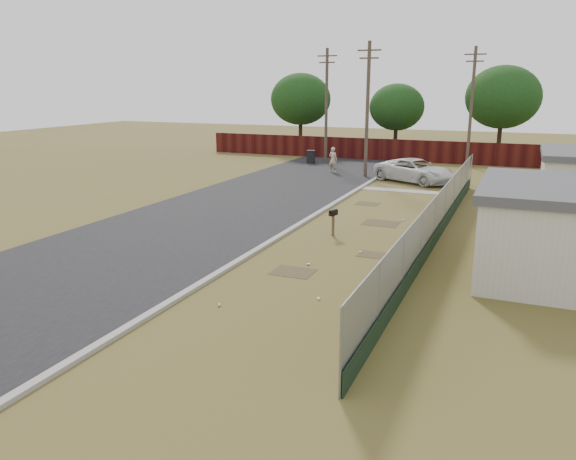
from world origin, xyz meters
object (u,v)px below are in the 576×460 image
at_px(fire_hydrant, 356,307).
at_px(trash_bin, 311,157).
at_px(mailbox, 333,215).
at_px(pickup_truck, 415,171).
at_px(pedestrian, 333,160).

xyz_separation_m(fire_hydrant, trash_bin, (-12.19, 29.07, 0.11)).
distance_m(mailbox, pickup_truck, 14.96).
height_order(mailbox, trash_bin, mailbox).
distance_m(pedestrian, trash_bin, 5.06).
relative_size(pedestrian, trash_bin, 1.73).
bearing_deg(mailbox, pickup_truck, 87.45).
height_order(fire_hydrant, pedestrian, pedestrian).
bearing_deg(trash_bin, mailbox, -67.07).
height_order(mailbox, pedestrian, pedestrian).
height_order(pedestrian, trash_bin, pedestrian).
bearing_deg(pickup_truck, mailbox, -155.82).
bearing_deg(pickup_truck, trash_bin, 84.76).
bearing_deg(pedestrian, pickup_truck, 174.05).
bearing_deg(fire_hydrant, mailbox, 112.34).
relative_size(pickup_truck, trash_bin, 5.17).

